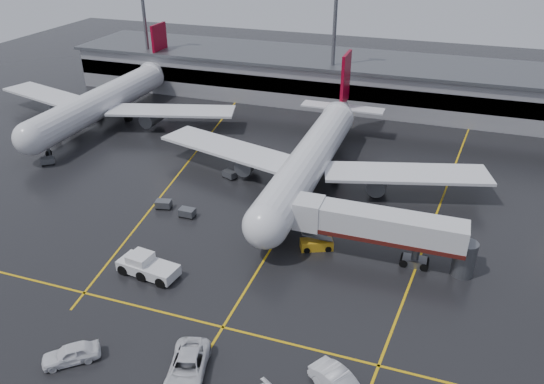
% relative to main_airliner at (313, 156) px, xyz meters
% --- Properties ---
extents(ground, '(220.00, 220.00, 0.00)m').
position_rel_main_airliner_xyz_m(ground, '(0.00, -9.70, -4.21)').
color(ground, black).
rests_on(ground, ground).
extents(apron_line_centre, '(0.25, 90.00, 0.02)m').
position_rel_main_airliner_xyz_m(apron_line_centre, '(0.00, -9.70, -4.20)').
color(apron_line_centre, gold).
rests_on(apron_line_centre, ground).
extents(apron_line_stop, '(60.00, 0.25, 0.02)m').
position_rel_main_airliner_xyz_m(apron_line_stop, '(0.00, -31.70, -4.20)').
color(apron_line_stop, gold).
rests_on(apron_line_stop, ground).
extents(apron_line_left, '(9.99, 69.35, 0.02)m').
position_rel_main_airliner_xyz_m(apron_line_left, '(-20.00, 0.30, -4.20)').
color(apron_line_left, gold).
rests_on(apron_line_left, ground).
extents(apron_line_right, '(7.57, 69.64, 0.02)m').
position_rel_main_airliner_xyz_m(apron_line_right, '(18.00, 0.30, -4.20)').
color(apron_line_right, gold).
rests_on(apron_line_right, ground).
extents(terminal, '(122.00, 19.00, 8.60)m').
position_rel_main_airliner_xyz_m(terminal, '(0.00, 38.23, 0.11)').
color(terminal, gray).
rests_on(terminal, ground).
extents(light_mast_left, '(3.00, 1.20, 25.45)m').
position_rel_main_airliner_xyz_m(light_mast_left, '(-45.00, 32.30, 10.27)').
color(light_mast_left, '#595B60').
rests_on(light_mast_left, ground).
extents(light_mast_mid, '(3.00, 1.20, 25.45)m').
position_rel_main_airliner_xyz_m(light_mast_mid, '(-5.00, 32.30, 10.27)').
color(light_mast_mid, '#595B60').
rests_on(light_mast_mid, ground).
extents(main_airliner, '(48.80, 45.60, 14.10)m').
position_rel_main_airliner_xyz_m(main_airliner, '(0.00, 0.00, 0.00)').
color(main_airliner, silver).
rests_on(main_airliner, ground).
extents(second_airliner, '(48.80, 45.60, 14.10)m').
position_rel_main_airliner_xyz_m(second_airliner, '(-42.00, 12.00, 0.00)').
color(second_airliner, silver).
rests_on(second_airliner, ground).
extents(jet_bridge, '(19.90, 3.40, 6.05)m').
position_rel_main_airliner_xyz_m(jet_bridge, '(11.87, -15.70, -0.28)').
color(jet_bridge, silver).
rests_on(jet_bridge, ground).
extents(pushback_tractor, '(6.97, 3.61, 2.39)m').
position_rel_main_airliner_xyz_m(pushback_tractor, '(-11.01, -26.71, -3.26)').
color(pushback_tractor, silver).
rests_on(pushback_tractor, ground).
extents(belt_loader, '(4.03, 2.95, 2.35)m').
position_rel_main_airliner_xyz_m(belt_loader, '(4.96, -16.10, -3.63)').
color(belt_loader, gold).
rests_on(belt_loader, ground).
extents(service_van_a, '(4.65, 7.18, 1.84)m').
position_rel_main_airliner_xyz_m(service_van_a, '(-0.43, -38.01, -3.29)').
color(service_van_a, silver).
rests_on(service_van_a, ground).
extents(service_van_d, '(5.02, 4.60, 1.66)m').
position_rel_main_airliner_xyz_m(service_van_d, '(-10.72, -39.83, -3.38)').
color(service_van_d, white).
rests_on(service_van_d, ground).
extents(baggage_cart_a, '(2.01, 1.32, 1.12)m').
position_rel_main_airliner_xyz_m(baggage_cart_a, '(-12.52, -14.45, -3.58)').
color(baggage_cart_a, '#595B60').
rests_on(baggage_cart_a, ground).
extents(baggage_cart_b, '(2.23, 1.69, 1.12)m').
position_rel_main_airliner_xyz_m(baggage_cart_b, '(-16.45, -13.50, -3.58)').
color(baggage_cart_b, '#595B60').
rests_on(baggage_cart_b, ground).
extents(baggage_cart_c, '(2.36, 2.00, 1.12)m').
position_rel_main_airliner_xyz_m(baggage_cart_c, '(-11.69, -2.50, -3.58)').
color(baggage_cart_c, '#595B60').
rests_on(baggage_cart_c, ground).
extents(baggage_cart_d, '(2.22, 1.67, 1.12)m').
position_rel_main_airliner_xyz_m(baggage_cart_d, '(-45.44, 0.77, -3.58)').
color(baggage_cart_d, '#595B60').
rests_on(baggage_cart_d, ground).
extents(baggage_cart_e, '(2.37, 2.27, 1.12)m').
position_rel_main_airliner_xyz_m(baggage_cart_e, '(-40.03, -7.28, -3.58)').
color(baggage_cart_e, '#595B60').
rests_on(baggage_cart_e, ground).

